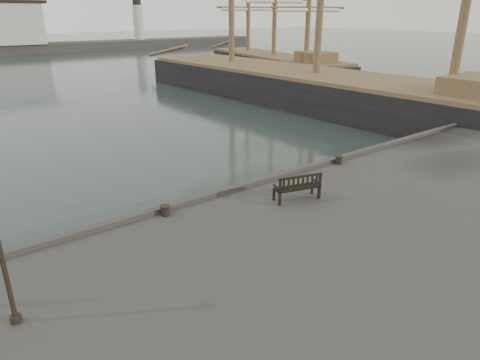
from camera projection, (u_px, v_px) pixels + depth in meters
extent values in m
plane|color=black|center=(248.00, 220.00, 17.61)|extent=(400.00, 400.00, 0.00)
cylinder|color=#B5B3A8|center=(138.00, 23.00, 105.15)|extent=(2.40, 2.40, 8.00)
cube|color=black|center=(297.00, 188.00, 15.51)|extent=(1.81, 1.03, 0.04)
cube|color=black|center=(301.00, 183.00, 15.20)|extent=(1.67, 0.53, 0.51)
cube|color=black|center=(296.00, 193.00, 15.60)|extent=(1.68, 0.92, 0.47)
cylinder|color=black|center=(165.00, 210.00, 14.37)|extent=(0.41, 0.41, 0.36)
cylinder|color=black|center=(339.00, 160.00, 19.32)|extent=(0.44, 0.44, 0.37)
cylinder|color=black|center=(4.00, 268.00, 8.93)|extent=(0.10, 0.10, 2.80)
cylinder|color=black|center=(16.00, 319.00, 9.40)|extent=(0.24, 0.24, 0.17)
cube|color=black|center=(314.00, 100.00, 39.87)|extent=(10.39, 44.76, 4.45)
cube|color=brown|center=(316.00, 74.00, 39.01)|extent=(9.92, 43.85, 0.30)
cube|color=black|center=(273.00, 72.00, 58.91)|extent=(12.48, 29.58, 4.13)
cube|color=brown|center=(273.00, 56.00, 58.11)|extent=(12.05, 28.94, 0.30)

